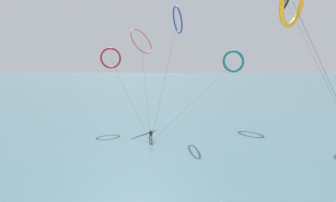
{
  "coord_description": "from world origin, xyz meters",
  "views": [
    {
      "loc": [
        1.27,
        -4.02,
        11.71
      ],
      "look_at": [
        0.0,
        22.79,
        7.81
      ],
      "focal_mm": 33.65,
      "sensor_mm": 36.0,
      "label": 1
    }
  ],
  "objects_px": {
    "surfer_navy": "(151,137)",
    "kite_teal": "(233,61)",
    "kite_crimson": "(111,58)",
    "kite_charcoal": "(286,0)",
    "kite_coral": "(141,41)",
    "kite_cobalt": "(178,20)"
  },
  "relations": [
    {
      "from": "surfer_navy",
      "to": "kite_teal",
      "type": "relative_size",
      "value": 0.11
    },
    {
      "from": "kite_crimson",
      "to": "kite_teal",
      "type": "distance_m",
      "value": 20.93
    },
    {
      "from": "kite_charcoal",
      "to": "kite_teal",
      "type": "height_order",
      "value": "kite_charcoal"
    },
    {
      "from": "surfer_navy",
      "to": "kite_coral",
      "type": "relative_size",
      "value": 0.09
    },
    {
      "from": "surfer_navy",
      "to": "kite_coral",
      "type": "distance_m",
      "value": 21.27
    },
    {
      "from": "kite_charcoal",
      "to": "kite_cobalt",
      "type": "bearing_deg",
      "value": -71.89
    },
    {
      "from": "surfer_navy",
      "to": "kite_crimson",
      "type": "height_order",
      "value": "kite_crimson"
    },
    {
      "from": "kite_teal",
      "to": "kite_coral",
      "type": "distance_m",
      "value": 16.73
    },
    {
      "from": "surfer_navy",
      "to": "kite_charcoal",
      "type": "bearing_deg",
      "value": 31.64
    },
    {
      "from": "kite_teal",
      "to": "kite_cobalt",
      "type": "height_order",
      "value": "kite_cobalt"
    },
    {
      "from": "kite_crimson",
      "to": "kite_cobalt",
      "type": "distance_m",
      "value": 12.82
    },
    {
      "from": "kite_charcoal",
      "to": "kite_coral",
      "type": "bearing_deg",
      "value": -83.89
    },
    {
      "from": "kite_teal",
      "to": "surfer_navy",
      "type": "bearing_deg",
      "value": 74.2
    },
    {
      "from": "kite_teal",
      "to": "kite_coral",
      "type": "bearing_deg",
      "value": 18.93
    },
    {
      "from": "kite_crimson",
      "to": "kite_cobalt",
      "type": "bearing_deg",
      "value": -27.08
    },
    {
      "from": "surfer_navy",
      "to": "kite_crimson",
      "type": "distance_m",
      "value": 17.49
    },
    {
      "from": "kite_crimson",
      "to": "kite_charcoal",
      "type": "bearing_deg",
      "value": -26.33
    },
    {
      "from": "kite_charcoal",
      "to": "kite_cobalt",
      "type": "xyz_separation_m",
      "value": [
        -16.86,
        0.89,
        -2.74
      ]
    },
    {
      "from": "kite_cobalt",
      "to": "kite_teal",
      "type": "bearing_deg",
      "value": -88.92
    },
    {
      "from": "kite_crimson",
      "to": "kite_coral",
      "type": "bearing_deg",
      "value": 21.81
    },
    {
      "from": "kite_charcoal",
      "to": "kite_crimson",
      "type": "height_order",
      "value": "kite_charcoal"
    },
    {
      "from": "kite_cobalt",
      "to": "kite_coral",
      "type": "bearing_deg",
      "value": 34.23
    }
  ]
}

